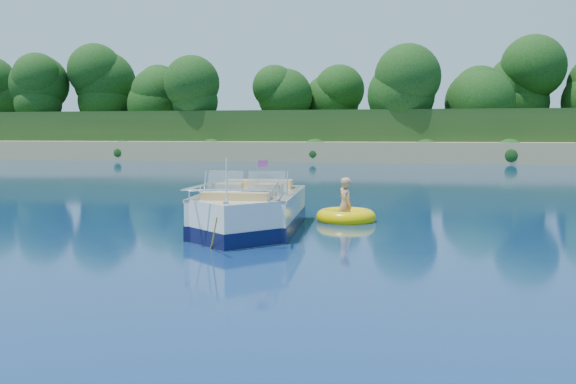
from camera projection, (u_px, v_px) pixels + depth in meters
name	position (u px, v px, depth m)	size (l,w,h in m)	color
ground	(339.00, 240.00, 13.24)	(160.00, 160.00, 0.00)	#092344
shoreline	(406.00, 143.00, 75.35)	(170.00, 59.00, 6.00)	tan
treeline	(401.00, 92.00, 52.72)	(150.00, 7.12, 8.19)	black
motorboat	(249.00, 214.00, 14.30)	(2.41, 5.89, 1.96)	white
tow_tube	(346.00, 217.00, 16.01)	(1.78, 1.78, 0.39)	#F0CA00
boy	(344.00, 221.00, 15.95)	(0.53, 0.35, 1.45)	tan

